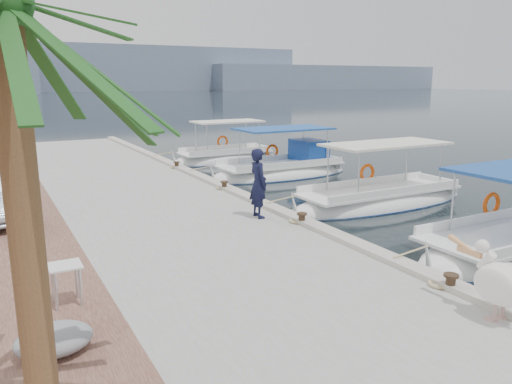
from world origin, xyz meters
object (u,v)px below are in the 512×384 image
Objects in this scene: fishing_caique_c at (379,202)px; fisherman at (258,183)px; date_palm at (2,6)px; pelican at (500,282)px; fishing_caique_e at (225,160)px; fishing_caique_d at (282,172)px.

fisherman is (-5.37, -0.84, 1.37)m from fishing_caique_c.
fisherman is 0.36× the size of date_palm.
pelican is 7.90m from date_palm.
fishing_caique_e is 13.17m from fisherman.
fishing_caique_e is at bearing 97.07° from fishing_caique_d.
date_palm reaches higher than fisherman.
fishing_caique_d is 19.09m from date_palm.
date_palm is at bearing -120.16° from fishing_caique_e.
fishing_caique_c is 9.65m from pelican.
date_palm is (-11.13, -19.16, 4.89)m from fishing_caique_e.
fisherman is at bearing -110.97° from fishing_caique_e.
fishing_caique_d is 1.31× the size of date_palm.
fishing_caique_c is at bearing -86.59° from fishing_caique_e.
fishing_caique_c and fishing_caique_d have the same top height.
fishing_caique_c is 1.22× the size of fishing_caique_e.
fisherman is 10.09m from date_palm.
fishing_caique_d is 9.14m from fisherman.
fisherman reaches higher than fishing_caique_d.
fishing_caique_c reaches higher than pelican.
fishing_caique_e is 1.13× the size of date_palm.
fishing_caique_d is 15.54m from pelican.
fisherman is at bearing 93.32° from pelican.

